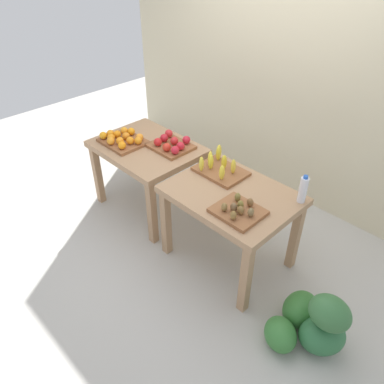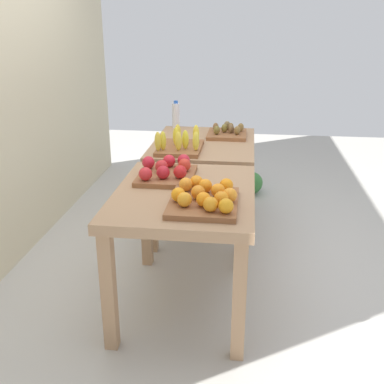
{
  "view_description": "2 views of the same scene",
  "coord_description": "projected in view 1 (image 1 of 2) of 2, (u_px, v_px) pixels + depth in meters",
  "views": [
    {
      "loc": [
        2.1,
        -1.97,
        2.54
      ],
      "look_at": [
        0.09,
        -0.0,
        0.52
      ],
      "focal_mm": 34.8,
      "sensor_mm": 36.0,
      "label": 1
    },
    {
      "loc": [
        -3.02,
        -0.35,
        1.7
      ],
      "look_at": [
        0.04,
        0.03,
        0.52
      ],
      "focal_mm": 43.24,
      "sensor_mm": 36.0,
      "label": 2
    }
  ],
  "objects": [
    {
      "name": "ground_plane",
      "position": [
        186.0,
        229.0,
        3.82
      ],
      "size": [
        8.0,
        8.0,
        0.0
      ],
      "primitive_type": "plane",
      "color": "#B1AEA6"
    },
    {
      "name": "back_wall",
      "position": [
        282.0,
        53.0,
        3.71
      ],
      "size": [
        4.4,
        0.12,
        3.0
      ],
      "primitive_type": "cube",
      "color": "beige",
      "rests_on": "ground_plane"
    },
    {
      "name": "display_table_left",
      "position": [
        147.0,
        155.0,
        3.77
      ],
      "size": [
        1.04,
        0.8,
        0.76
      ],
      "color": "#A57E5A",
      "rests_on": "ground_plane"
    },
    {
      "name": "display_table_right",
      "position": [
        231.0,
        203.0,
        3.12
      ],
      "size": [
        1.04,
        0.8,
        0.76
      ],
      "color": "#A57E5A",
      "rests_on": "ground_plane"
    },
    {
      "name": "orange_bin",
      "position": [
        123.0,
        139.0,
        3.72
      ],
      "size": [
        0.45,
        0.37,
        0.11
      ],
      "color": "brown",
      "rests_on": "display_table_left"
    },
    {
      "name": "apple_bin",
      "position": [
        171.0,
        144.0,
        3.63
      ],
      "size": [
        0.41,
        0.36,
        0.11
      ],
      "color": "brown",
      "rests_on": "display_table_left"
    },
    {
      "name": "banana_crate",
      "position": [
        219.0,
        168.0,
        3.28
      ],
      "size": [
        0.44,
        0.33,
        0.17
      ],
      "color": "brown",
      "rests_on": "display_table_right"
    },
    {
      "name": "kiwi_bin",
      "position": [
        238.0,
        210.0,
        2.81
      ],
      "size": [
        0.36,
        0.32,
        0.1
      ],
      "color": "brown",
      "rests_on": "display_table_right"
    },
    {
      "name": "water_bottle",
      "position": [
        303.0,
        190.0,
        2.89
      ],
      "size": [
        0.07,
        0.07,
        0.24
      ],
      "color": "silver",
      "rests_on": "display_table_right"
    },
    {
      "name": "watermelon_pile",
      "position": [
        310.0,
        323.0,
        2.7
      ],
      "size": [
        0.62,
        0.63,
        0.52
      ],
      "color": "#2C673A",
      "rests_on": "ground_plane"
    }
  ]
}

